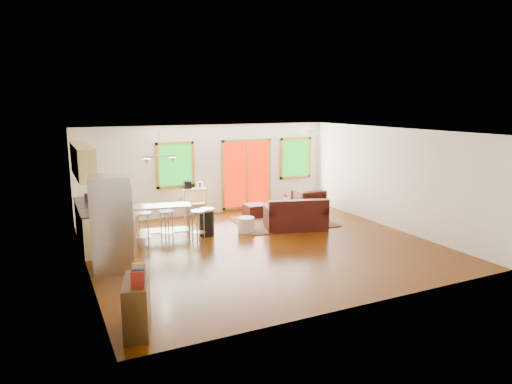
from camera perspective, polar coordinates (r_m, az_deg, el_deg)
name	(u,v)px	position (r m, az deg, el deg)	size (l,w,h in m)	color
floor	(262,246)	(10.50, 0.71, -6.78)	(7.50, 7.00, 0.02)	#391702
ceiling	(262,131)	(10.01, 0.75, 7.65)	(7.50, 7.00, 0.02)	white
back_wall	(209,170)	(13.37, -5.95, 2.80)	(7.50, 0.02, 2.60)	silver
left_wall	(83,206)	(9.18, -20.83, -1.64)	(0.02, 7.00, 2.60)	silver
right_wall	(392,178)	(12.28, 16.67, 1.66)	(0.02, 7.00, 2.60)	silver
front_wall	(362,228)	(7.27, 13.09, -4.41)	(7.50, 0.02, 2.60)	silver
window_left	(175,165)	(13.00, -10.05, 3.34)	(1.10, 0.05, 1.30)	#0C510E
french_doors	(247,174)	(13.79, -1.16, 2.27)	(1.60, 0.05, 2.10)	#A71200
window_right	(296,158)	(14.52, 4.98, 4.26)	(1.10, 0.05, 1.30)	#0C510E
rug	(283,222)	(12.53, 3.44, -3.73)	(2.52, 1.94, 0.03)	#445731
loveseat	(296,217)	(11.83, 4.99, -3.08)	(1.73, 1.28, 0.82)	black
coffee_table	(288,206)	(12.90, 4.02, -1.78)	(1.13, 0.85, 0.40)	#39220B
armchair	(308,200)	(13.52, 6.53, -0.96)	(0.79, 0.74, 0.82)	black
ottoman	(255,211)	(13.03, -0.13, -2.35)	(0.55, 0.55, 0.37)	black
pouf	(246,225)	(11.56, -1.26, -4.09)	(0.43, 0.43, 0.37)	silver
vase	(286,200)	(12.92, 3.73, -1.04)	(0.22, 0.22, 0.28)	silver
book	(303,200)	(12.70, 5.94, -1.06)	(0.23, 0.03, 0.31)	maroon
cabinets	(90,206)	(10.94, -20.05, -1.64)	(0.64, 2.24, 2.30)	tan
refrigerator	(112,224)	(9.16, -17.52, -3.82)	(0.85, 0.83, 1.86)	#B7BABC
island	(163,216)	(11.04, -11.59, -2.95)	(1.40, 0.78, 0.84)	#B7BABC
cup	(181,198)	(10.87, -9.31, -0.74)	(0.12, 0.09, 0.12)	white
bar_stool_a	(143,221)	(10.55, -13.93, -3.58)	(0.44, 0.44, 0.80)	#B7BABC
bar_stool_b	(167,219)	(10.81, -11.11, -3.33)	(0.44, 0.44, 0.75)	#B7BABC
bar_stool_c	(198,219)	(10.71, -7.26, -3.32)	(0.45, 0.45, 0.76)	#B7BABC
trash_can	(207,222)	(11.24, -6.18, -3.74)	(0.37, 0.37, 0.68)	black
kitchen_cart	(193,192)	(13.12, -7.86, -0.01)	(0.75, 0.55, 1.04)	tan
bookshelf	(137,305)	(6.85, -14.66, -13.49)	(0.54, 0.92, 1.02)	#39220B
ceiling_flush	(310,131)	(11.32, 6.73, 7.56)	(0.35, 0.35, 0.12)	white
pendant_light	(160,160)	(10.84, -11.91, 3.89)	(0.80, 0.18, 0.79)	gray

